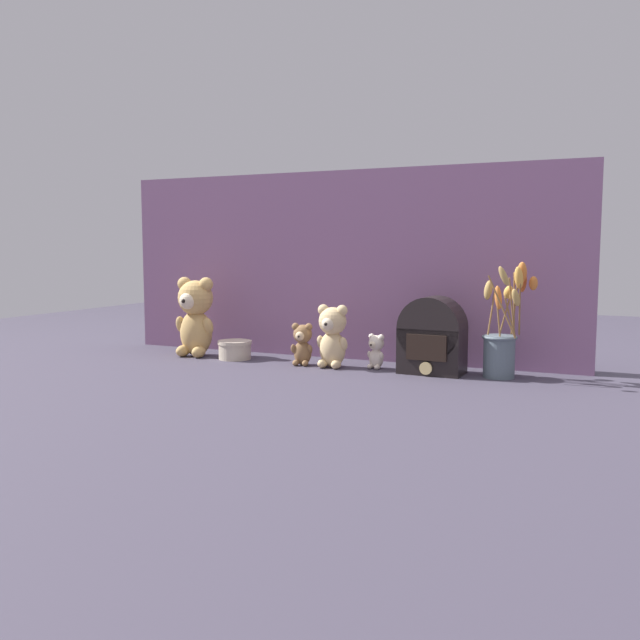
{
  "coord_description": "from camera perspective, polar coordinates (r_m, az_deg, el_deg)",
  "views": [
    {
      "loc": [
        0.81,
        -1.81,
        0.35
      ],
      "look_at": [
        0.0,
        0.02,
        0.14
      ],
      "focal_mm": 38.0,
      "sensor_mm": 36.0,
      "label": 1
    }
  ],
  "objects": [
    {
      "name": "ground_plane",
      "position": [
        2.01,
        -0.23,
        -3.9
      ],
      "size": [
        4.0,
        4.0,
        0.0
      ],
      "primitive_type": "plane",
      "color": "#3D3847"
    },
    {
      "name": "teddy_bear_medium",
      "position": [
        1.98,
        1.05,
        -1.25
      ],
      "size": [
        0.1,
        0.09,
        0.18
      ],
      "color": "#DBBC84",
      "rests_on": "ground"
    },
    {
      "name": "teddy_bear_small",
      "position": [
        2.01,
        -1.54,
        -1.98
      ],
      "size": [
        0.07,
        0.06,
        0.13
      ],
      "color": "olive",
      "rests_on": "ground"
    },
    {
      "name": "decorative_tin_tall",
      "position": [
        2.15,
        -7.18,
        -2.5
      ],
      "size": [
        0.11,
        0.11,
        0.06
      ],
      "color": "beige",
      "rests_on": "ground"
    },
    {
      "name": "teddy_bear_tiny",
      "position": [
        1.96,
        4.73,
        -2.59
      ],
      "size": [
        0.06,
        0.05,
        0.1
      ],
      "color": "beige",
      "rests_on": "ground"
    },
    {
      "name": "vintage_radio",
      "position": [
        1.9,
        9.43,
        -1.48
      ],
      "size": [
        0.18,
        0.11,
        0.22
      ],
      "color": "black",
      "rests_on": "ground"
    },
    {
      "name": "flower_vase",
      "position": [
        1.88,
        15.06,
        -1.72
      ],
      "size": [
        0.15,
        0.16,
        0.31
      ],
      "color": "slate",
      "rests_on": "ground"
    },
    {
      "name": "backdrop_wall",
      "position": [
        2.14,
        1.62,
        4.62
      ],
      "size": [
        1.52,
        0.02,
        0.59
      ],
      "color": "#704C70",
      "rests_on": "ground"
    },
    {
      "name": "teddy_bear_large",
      "position": [
        2.22,
        -10.47,
        0.42
      ],
      "size": [
        0.14,
        0.13,
        0.26
      ],
      "color": "tan",
      "rests_on": "ground"
    }
  ]
}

